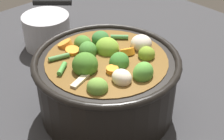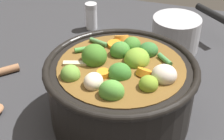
# 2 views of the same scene
# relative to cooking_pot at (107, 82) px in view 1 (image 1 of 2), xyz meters

# --- Properties ---
(ground_plane) EXTENTS (1.10, 1.10, 0.00)m
(ground_plane) POSITION_rel_cooking_pot_xyz_m (-0.00, 0.00, -0.06)
(ground_plane) COLOR #2D2D30
(cooking_pot) EXTENTS (0.26, 0.26, 0.15)m
(cooking_pot) POSITION_rel_cooking_pot_xyz_m (0.00, 0.00, 0.00)
(cooking_pot) COLOR black
(cooking_pot) RESTS_ON ground_plane
(small_saucepan) EXTENTS (0.18, 0.18, 0.08)m
(small_saucepan) POSITION_rel_cooking_pot_xyz_m (0.06, 0.28, -0.02)
(small_saucepan) COLOR #ADADB2
(small_saucepan) RESTS_ON ground_plane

